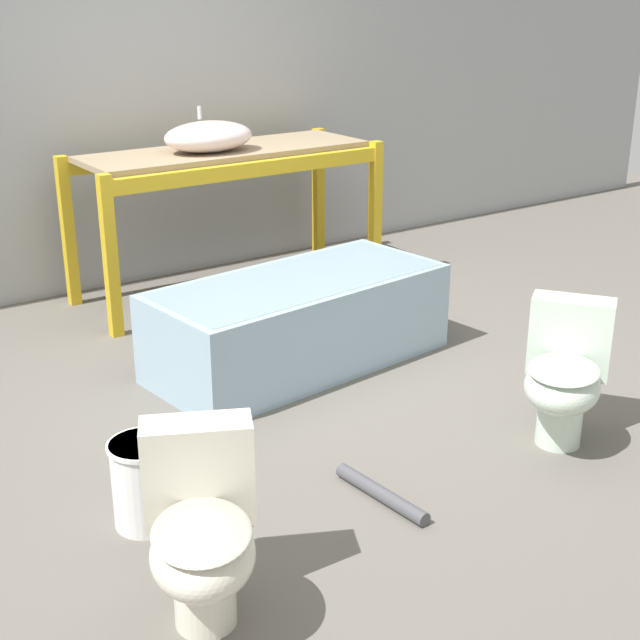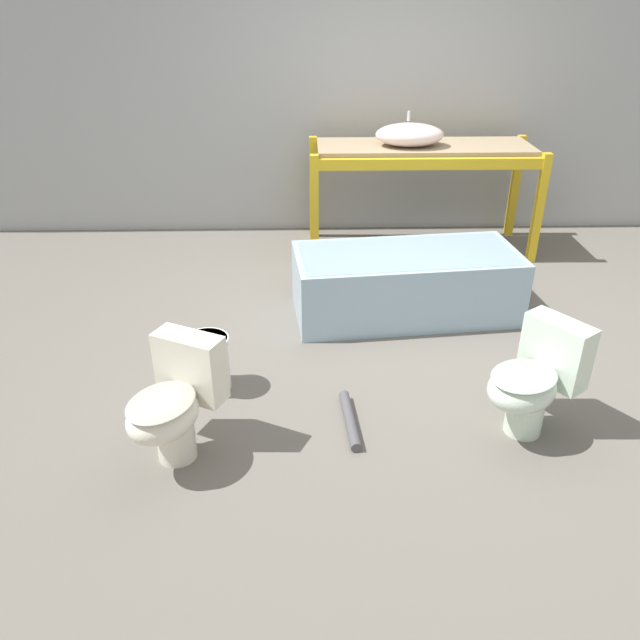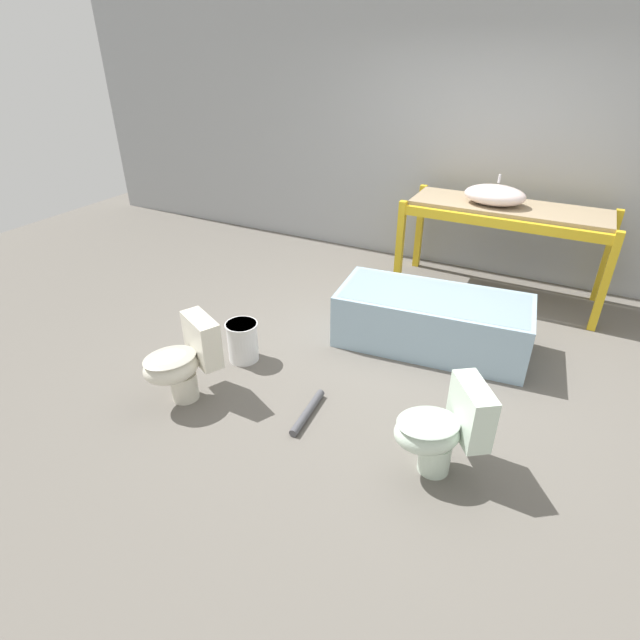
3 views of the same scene
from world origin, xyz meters
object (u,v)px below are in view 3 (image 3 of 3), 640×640
at_px(toilet_near, 183,360).
at_px(toilet_far, 442,429).
at_px(bucket_white, 243,341).
at_px(sink_basin, 495,195).
at_px(bathtub_main, 432,317).

relative_size(toilet_near, toilet_far, 0.99).
distance_m(toilet_near, bucket_white, 0.64).
relative_size(sink_basin, bathtub_main, 0.35).
relative_size(toilet_far, bucket_white, 1.85).
height_order(sink_basin, bathtub_main, sink_basin).
bearing_deg(bathtub_main, toilet_near, -137.98).
height_order(sink_basin, toilet_near, sink_basin).
bearing_deg(sink_basin, bucket_white, -124.22).
relative_size(toilet_near, bucket_white, 1.84).
xyz_separation_m(bathtub_main, toilet_near, (-1.41, -1.56, 0.05)).
height_order(bathtub_main, toilet_near, toilet_near).
height_order(toilet_far, bucket_white, toilet_far).
bearing_deg(bathtub_main, bucket_white, -150.50).
height_order(bathtub_main, toilet_far, toilet_far).
distance_m(sink_basin, bucket_white, 2.79).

